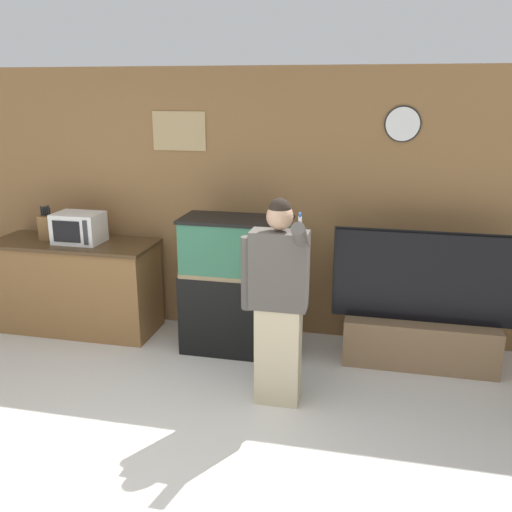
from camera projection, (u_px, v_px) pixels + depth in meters
The scene contains 8 objects.
ground_plane at pixel (122, 488), 3.56m from camera, with size 18.00×18.00×0.00m, color beige.
wall_back_paneled at pixel (231, 203), 5.65m from camera, with size 10.00×0.08×2.60m.
counter_island at pixel (77, 286), 5.80m from camera, with size 1.65×0.65×0.93m.
microwave at pixel (79, 228), 5.61m from camera, with size 0.46×0.34×0.30m.
knife_block at pixel (46, 227), 5.72m from camera, with size 0.12×0.12×0.35m.
aquarium_on_stand at pixel (236, 285), 5.29m from camera, with size 0.99×0.50×1.28m.
tv_on_stand at pixel (421, 327), 5.06m from camera, with size 1.60×0.40×1.23m.
person_standing at pixel (278, 300), 4.32m from camera, with size 0.52×0.39×1.64m.
Camera 1 is at (1.49, -2.74, 2.41)m, focal length 40.00 mm.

